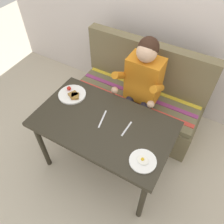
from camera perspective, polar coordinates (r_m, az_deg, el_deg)
name	(u,v)px	position (r m, az deg, el deg)	size (l,w,h in m)	color
ground_plane	(105,164)	(2.55, -1.73, -13.04)	(8.00, 8.00, 0.00)	#C2B59D
table	(104,128)	(2.00, -2.15, -4.16)	(1.20, 0.70, 0.73)	#2B261B
couch	(138,100)	(2.69, 6.54, 2.99)	(1.44, 0.56, 1.00)	#6F6445
person	(141,85)	(2.27, 7.23, 6.85)	(0.45, 0.61, 1.21)	orange
plate_breakfast	(72,94)	(2.18, -9.93, 4.37)	(0.26, 0.26, 0.05)	white
plate_eggs	(143,161)	(1.73, 7.75, -12.09)	(0.21, 0.21, 0.04)	white
fork	(127,129)	(1.90, 3.70, -4.22)	(0.01, 0.17, 0.01)	silver
knife	(102,119)	(1.96, -2.43, -1.76)	(0.01, 0.20, 0.01)	silver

